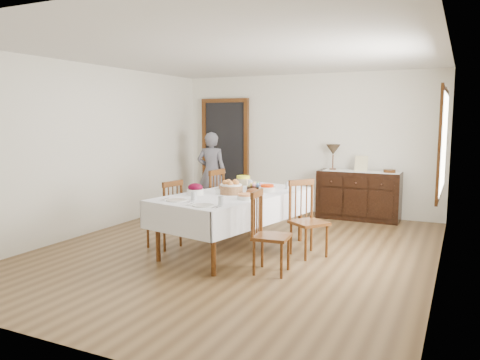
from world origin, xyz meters
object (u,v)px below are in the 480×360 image
at_px(chair_right_near, 267,232).
at_px(sideboard, 358,195).
at_px(chair_right_far, 307,218).
at_px(chair_left_near, 167,214).
at_px(chair_left_far, 210,202).
at_px(dining_table, 234,200).
at_px(person, 212,170).
at_px(table_lamp, 333,150).

height_order(chair_right_near, sideboard, chair_right_near).
bearing_deg(chair_right_far, chair_left_near, 141.90).
bearing_deg(chair_left_far, sideboard, 143.12).
distance_m(dining_table, chair_left_far, 0.99).
height_order(chair_left_far, sideboard, chair_left_far).
bearing_deg(dining_table, sideboard, 79.99).
bearing_deg(sideboard, dining_table, -111.93).
relative_size(person, table_lamp, 3.54).
bearing_deg(person, table_lamp, -179.93).
xyz_separation_m(chair_right_near, table_lamp, (-0.13, 3.40, 0.73)).
height_order(chair_right_near, person, person).
bearing_deg(dining_table, person, 137.52).
height_order(dining_table, chair_right_near, chair_right_near).
xyz_separation_m(chair_left_far, table_lamp, (1.36, 2.11, 0.70)).
bearing_deg(chair_right_far, chair_left_far, 112.77).
xyz_separation_m(sideboard, person, (-2.67, -0.53, 0.38)).
distance_m(chair_right_near, table_lamp, 3.48).
bearing_deg(chair_left_far, dining_table, 53.77).
xyz_separation_m(chair_right_far, sideboard, (0.16, 2.50, -0.07)).
bearing_deg(chair_left_far, table_lamp, 151.70).
bearing_deg(chair_right_near, table_lamp, -3.74).
bearing_deg(chair_left_near, chair_right_far, 115.11).
bearing_deg(chair_right_near, dining_table, 42.84).
bearing_deg(dining_table, chair_right_near, -29.33).
height_order(chair_left_far, table_lamp, table_lamp).
xyz_separation_m(dining_table, sideboard, (1.10, 2.73, -0.26)).
bearing_deg(dining_table, chair_right_far, 25.18).
distance_m(chair_right_near, person, 3.69).
bearing_deg(sideboard, person, -168.72).
distance_m(chair_right_near, sideboard, 3.40).
bearing_deg(chair_left_near, table_lamp, 163.21).
distance_m(person, table_lamp, 2.29).
relative_size(chair_left_far, table_lamp, 2.20).
height_order(chair_right_far, person, person).
distance_m(chair_left_near, chair_right_far, 1.91).
xyz_separation_m(sideboard, table_lamp, (-0.48, 0.02, 0.78)).
bearing_deg(chair_left_near, chair_left_far, 179.80).
bearing_deg(person, sideboard, 177.14).
bearing_deg(person, dining_table, 111.45).
relative_size(chair_right_near, chair_right_far, 0.97).
height_order(dining_table, person, person).
bearing_deg(chair_right_far, chair_right_near, -155.64).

